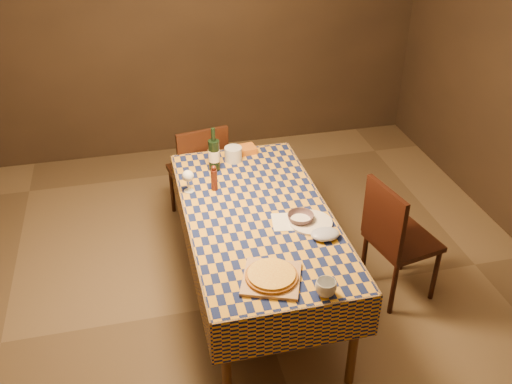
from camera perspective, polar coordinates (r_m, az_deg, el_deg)
room at (r=3.43m, az=0.19°, el=5.94°), size 5.00×5.10×2.70m
dining_table at (r=3.77m, az=0.18°, el=-3.05°), size 0.94×1.84×0.77m
cutting_board at (r=3.19m, az=1.55°, el=-8.64°), size 0.41×0.41×0.02m
pizza at (r=3.18m, az=1.56°, el=-8.31°), size 0.30×0.30×0.03m
pepper_mill at (r=3.93m, az=-4.21°, el=1.36°), size 0.05×0.05×0.19m
bowl at (r=3.64m, az=4.48°, el=-2.59°), size 0.17×0.17×0.05m
wine_glass at (r=3.91m, az=-6.83°, el=1.53°), size 0.08×0.08×0.16m
wine_bottle at (r=4.15m, az=-4.22°, el=3.76°), size 0.11×0.11×0.34m
deli_tub at (r=4.30m, az=-2.28°, el=3.80°), size 0.15×0.15×0.11m
takeout_container at (r=4.43m, az=-1.25°, el=4.24°), size 0.20×0.15×0.05m
white_plate at (r=3.64m, az=5.51°, el=-3.05°), size 0.34×0.34×0.02m
tumbler at (r=3.10m, az=7.00°, el=-9.51°), size 0.12×0.12×0.09m
flour_patch at (r=3.65m, az=3.66°, el=-2.96°), size 0.28×0.23×0.00m
flour_bag at (r=3.51m, az=6.93°, el=-4.20°), size 0.19×0.15×0.05m
chair_far at (r=4.72m, az=-5.65°, el=2.24°), size 0.49×0.50×0.93m
chair_right at (r=4.05m, az=13.70°, el=-4.25°), size 0.50×0.50×0.93m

